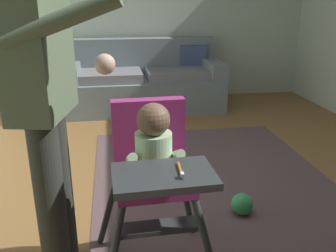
% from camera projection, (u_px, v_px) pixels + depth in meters
% --- Properties ---
extents(ground, '(6.12, 7.14, 0.10)m').
position_uv_depth(ground, '(181.00, 199.00, 2.67)').
color(ground, brown).
extents(area_rug, '(1.83, 2.94, 0.01)m').
position_uv_depth(area_rug, '(225.00, 201.00, 2.54)').
color(area_rug, brown).
rests_on(area_rug, ground).
extents(couch, '(1.97, 0.86, 0.86)m').
position_uv_depth(couch, '(144.00, 82.00, 4.66)').
color(couch, slate).
rests_on(couch, ground).
extents(high_chair, '(0.63, 0.74, 0.92)m').
position_uv_depth(high_chair, '(153.00, 161.00, 1.70)').
color(high_chair, '#313638').
rests_on(high_chair, ground).
extents(adult_standing, '(0.51, 0.56, 1.60)m').
position_uv_depth(adult_standing, '(45.00, 103.00, 1.63)').
color(adult_standing, '#2E322B').
rests_on(adult_standing, ground).
extents(toy_ball, '(0.15, 0.15, 0.15)m').
position_uv_depth(toy_ball, '(242.00, 204.00, 2.38)').
color(toy_ball, green).
rests_on(toy_ball, ground).
extents(side_table, '(0.40, 0.40, 0.52)m').
position_uv_depth(side_table, '(26.00, 88.00, 4.15)').
color(side_table, brown).
rests_on(side_table, ground).
extents(sippy_cup, '(0.07, 0.07, 0.10)m').
position_uv_depth(sippy_cup, '(27.00, 72.00, 4.09)').
color(sippy_cup, orange).
rests_on(sippy_cup, side_table).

